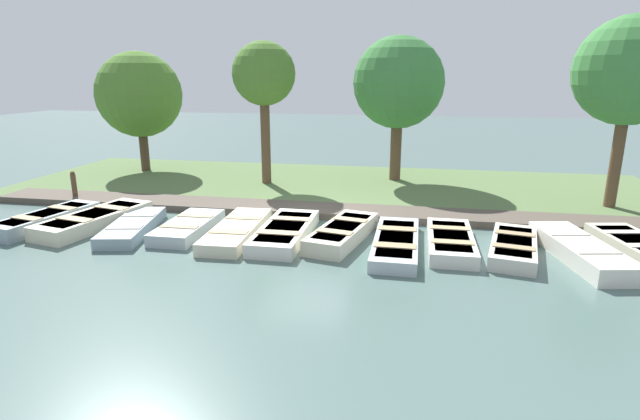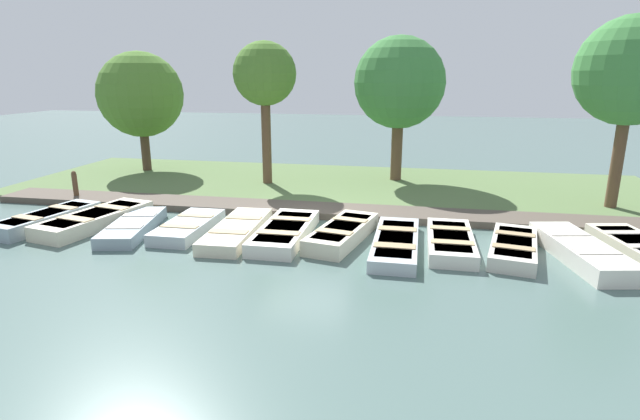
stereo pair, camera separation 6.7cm
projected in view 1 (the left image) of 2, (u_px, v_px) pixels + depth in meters
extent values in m
plane|color=#4C6660|center=(305.00, 225.00, 14.40)|extent=(80.00, 80.00, 0.00)
cube|color=#567042|center=(333.00, 186.00, 19.11)|extent=(8.00, 24.00, 0.13)
cube|color=#51473D|center=(313.00, 210.00, 15.57)|extent=(1.39, 21.48, 0.21)
cube|color=#8C9EA8|center=(46.00, 220.00, 14.20)|extent=(3.21, 1.54, 0.41)
cube|color=#4C709E|center=(45.00, 213.00, 14.15)|extent=(2.63, 1.22, 0.03)
cube|color=tan|center=(27.00, 218.00, 13.62)|extent=(0.47, 0.94, 0.03)
cube|color=tan|center=(62.00, 207.00, 14.67)|extent=(0.47, 0.94, 0.03)
cube|color=beige|center=(95.00, 220.00, 14.19)|extent=(3.64, 1.88, 0.40)
cube|color=#994C33|center=(94.00, 214.00, 14.14)|extent=(2.97, 1.49, 0.03)
cube|color=tan|center=(74.00, 219.00, 13.55)|extent=(0.57, 1.13, 0.03)
cube|color=tan|center=(111.00, 207.00, 14.72)|extent=(0.57, 1.13, 0.03)
cube|color=#8C9EA8|center=(133.00, 227.00, 13.71)|extent=(3.22, 1.60, 0.32)
cube|color=#4C709E|center=(132.00, 222.00, 13.67)|extent=(2.63, 1.27, 0.03)
cube|color=beige|center=(124.00, 227.00, 13.10)|extent=(0.49, 0.95, 0.03)
cube|color=beige|center=(139.00, 215.00, 14.23)|extent=(0.49, 0.95, 0.03)
cube|color=#B2BCC1|center=(188.00, 227.00, 13.67)|extent=(2.76, 1.12, 0.32)
cube|color=beige|center=(188.00, 222.00, 13.63)|extent=(2.26, 0.88, 0.03)
cube|color=tan|center=(179.00, 226.00, 13.13)|extent=(0.28, 1.01, 0.03)
cube|color=tan|center=(196.00, 216.00, 14.12)|extent=(0.28, 1.01, 0.03)
cube|color=beige|center=(237.00, 230.00, 13.37)|extent=(3.50, 1.20, 0.32)
cube|color=teal|center=(237.00, 225.00, 13.34)|extent=(2.87, 0.94, 0.03)
cube|color=tan|center=(229.00, 232.00, 12.70)|extent=(0.38, 1.00, 0.03)
cube|color=tan|center=(244.00, 217.00, 13.96)|extent=(0.38, 1.00, 0.03)
cube|color=silver|center=(285.00, 232.00, 13.19)|extent=(3.37, 1.20, 0.35)
cube|color=#4C709E|center=(285.00, 226.00, 13.15)|extent=(2.76, 0.93, 0.03)
cube|color=tan|center=(279.00, 233.00, 12.53)|extent=(0.34, 1.09, 0.03)
cube|color=tan|center=(291.00, 219.00, 13.74)|extent=(0.34, 1.09, 0.03)
cube|color=beige|center=(343.00, 233.00, 13.02)|extent=(3.22, 1.63, 0.40)
cube|color=#4C709E|center=(343.00, 226.00, 12.97)|extent=(2.63, 1.30, 0.03)
cube|color=tan|center=(335.00, 232.00, 12.45)|extent=(0.50, 0.97, 0.03)
cube|color=tan|center=(350.00, 219.00, 13.48)|extent=(0.50, 0.97, 0.03)
cube|color=#B2BCC1|center=(396.00, 243.00, 12.41)|extent=(3.57, 1.09, 0.31)
cube|color=#4C709E|center=(396.00, 238.00, 12.37)|extent=(2.92, 0.85, 0.02)
cube|color=tan|center=(395.00, 245.00, 11.73)|extent=(0.36, 0.98, 0.03)
cube|color=tan|center=(398.00, 229.00, 13.01)|extent=(0.36, 0.98, 0.03)
cube|color=silver|center=(450.00, 241.00, 12.47)|extent=(3.01, 1.10, 0.34)
cube|color=#6B7F51|center=(451.00, 236.00, 12.43)|extent=(2.47, 0.86, 0.03)
cube|color=tan|center=(453.00, 242.00, 11.88)|extent=(0.30, 1.01, 0.03)
cube|color=tan|center=(450.00, 228.00, 12.97)|extent=(0.30, 1.01, 0.03)
cube|color=beige|center=(514.00, 247.00, 12.06)|extent=(3.02, 1.56, 0.34)
cube|color=#4C709E|center=(514.00, 241.00, 12.01)|extent=(2.47, 1.24, 0.03)
cube|color=tan|center=(514.00, 247.00, 11.52)|extent=(0.47, 0.97, 0.03)
cube|color=tan|center=(515.00, 233.00, 12.50)|extent=(0.47, 0.97, 0.03)
cube|color=silver|center=(580.00, 251.00, 11.71)|extent=(3.56, 1.71, 0.42)
cube|color=teal|center=(582.00, 243.00, 11.66)|extent=(2.91, 1.36, 0.03)
cube|color=beige|center=(597.00, 251.00, 11.03)|extent=(0.53, 1.01, 0.03)
cube|color=beige|center=(568.00, 233.00, 12.28)|extent=(0.53, 1.01, 0.03)
cube|color=beige|center=(635.00, 247.00, 12.00)|extent=(2.84, 1.61, 0.40)
cube|color=#4C709E|center=(637.00, 239.00, 11.96)|extent=(2.32, 1.28, 0.03)
cube|color=beige|center=(624.00, 232.00, 12.44)|extent=(0.46, 1.05, 0.03)
cylinder|color=brown|center=(74.00, 188.00, 16.90)|extent=(0.17, 0.17, 0.95)
sphere|color=brown|center=(72.00, 173.00, 16.77)|extent=(0.15, 0.15, 0.15)
cylinder|color=#4C3828|center=(144.00, 146.00, 21.61)|extent=(0.38, 0.38, 2.39)
sphere|color=#4C7A2D|center=(139.00, 95.00, 21.03)|extent=(3.56, 3.56, 3.56)
cylinder|color=brown|center=(266.00, 140.00, 18.91)|extent=(0.36, 0.36, 3.59)
sphere|color=#4C7A2D|center=(264.00, 73.00, 18.26)|extent=(2.33, 2.33, 2.33)
cylinder|color=brown|center=(396.00, 146.00, 19.61)|extent=(0.43, 0.43, 2.94)
sphere|color=#3D7F3D|center=(398.00, 83.00, 18.97)|extent=(3.47, 3.47, 3.47)
cylinder|color=brown|center=(617.00, 157.00, 15.48)|extent=(0.35, 0.35, 3.42)
sphere|color=#3D7F3D|center=(630.00, 71.00, 14.80)|extent=(3.23, 3.23, 3.23)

